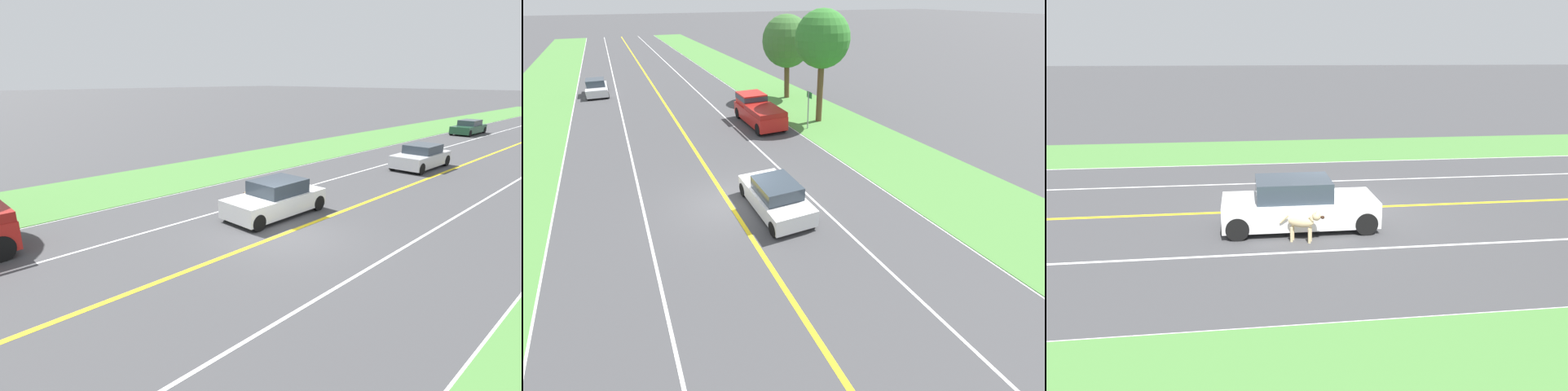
{
  "view_description": "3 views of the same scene",
  "coord_description": "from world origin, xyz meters",
  "views": [
    {
      "loc": [
        -8.85,
        9.78,
        5.22
      ],
      "look_at": [
        1.99,
        -0.89,
        0.81
      ],
      "focal_mm": 28.0,
      "sensor_mm": 36.0,
      "label": 1
    },
    {
      "loc": [
        -3.43,
        -12.94,
        7.97
      ],
      "look_at": [
        1.93,
        -1.59,
        0.75
      ],
      "focal_mm": 24.0,
      "sensor_mm": 36.0,
      "label": 2
    },
    {
      "loc": [
        15.04,
        -2.82,
        4.7
      ],
      "look_at": [
        2.53,
        -1.21,
        1.17
      ],
      "focal_mm": 35.0,
      "sensor_mm": 36.0,
      "label": 3
    }
  ],
  "objects": [
    {
      "name": "ground_plane",
      "position": [
        0.0,
        0.0,
        0.0
      ],
      "size": [
        400.0,
        400.0,
        0.0
      ],
      "primitive_type": "plane",
      "color": "#424244"
    },
    {
      "name": "lane_dash_same_dir",
      "position": [
        3.5,
        0.0,
        0.0
      ],
      "size": [
        0.1,
        160.0,
        0.01
      ],
      "primitive_type": "cube",
      "color": "white",
      "rests_on": "ground"
    },
    {
      "name": "lane_edge_line_left",
      "position": [
        -7.0,
        0.0,
        0.0
      ],
      "size": [
        0.14,
        160.0,
        0.01
      ],
      "primitive_type": "cube",
      "color": "white",
      "rests_on": "ground"
    },
    {
      "name": "centre_divider_line",
      "position": [
        0.0,
        0.0,
        0.0
      ],
      "size": [
        0.18,
        160.0,
        0.01
      ],
      "primitive_type": "cube",
      "color": "yellow",
      "rests_on": "ground"
    },
    {
      "name": "lane_dash_oncoming",
      "position": [
        -3.5,
        0.0,
        0.0
      ],
      "size": [
        0.1,
        160.0,
        0.01
      ],
      "primitive_type": "cube",
      "color": "white",
      "rests_on": "ground"
    },
    {
      "name": "dog",
      "position": [
        2.79,
        -1.31,
        0.53
      ],
      "size": [
        0.49,
        1.14,
        0.85
      ],
      "rotation": [
        0.0,
        0.0,
        -0.33
      ],
      "color": "#D1B784",
      "rests_on": "ground"
    },
    {
      "name": "ego_car",
      "position": [
        1.65,
        -1.36,
        0.65
      ],
      "size": [
        1.85,
        4.22,
        1.4
      ],
      "color": "white",
      "rests_on": "ground"
    },
    {
      "name": "grass_verge_left",
      "position": [
        -10.0,
        0.0,
        0.01
      ],
      "size": [
        6.0,
        160.0,
        0.03
      ],
      "primitive_type": "cube",
      "color": "#4C843D",
      "rests_on": "ground"
    },
    {
      "name": "lane_edge_line_right",
      "position": [
        7.0,
        0.0,
        0.0
      ],
      "size": [
        0.14,
        160.0,
        0.01
      ],
      "primitive_type": "cube",
      "color": "white",
      "rests_on": "ground"
    }
  ]
}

